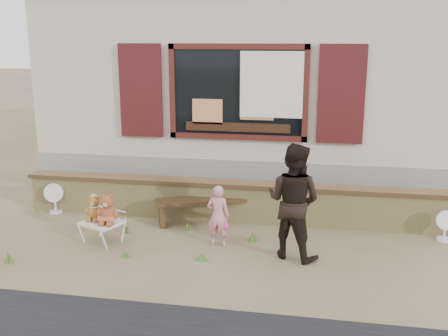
% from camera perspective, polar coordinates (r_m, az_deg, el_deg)
% --- Properties ---
extents(ground, '(80.00, 80.00, 0.00)m').
position_cam_1_polar(ground, '(8.02, -0.78, -7.99)').
color(ground, brown).
rests_on(ground, ground).
extents(shopfront, '(8.04, 5.13, 4.00)m').
position_cam_1_polar(shopfront, '(11.90, 3.43, 9.19)').
color(shopfront, '#B9AC96').
rests_on(shopfront, ground).
extents(brick_wall, '(7.10, 0.36, 0.67)m').
position_cam_1_polar(brick_wall, '(8.82, 0.47, -3.53)').
color(brick_wall, tan).
rests_on(brick_wall, ground).
extents(bench, '(1.68, 0.94, 0.43)m').
position_cam_1_polar(bench, '(8.69, -1.93, -4.03)').
color(bench, '#342312').
rests_on(bench, ground).
extents(folding_chair, '(0.68, 0.64, 0.33)m').
position_cam_1_polar(folding_chair, '(8.09, -13.14, -5.89)').
color(folding_chair, silver).
rests_on(folding_chair, ground).
extents(teddy_bear_left, '(0.36, 0.34, 0.39)m').
position_cam_1_polar(teddy_bear_left, '(8.11, -13.94, -4.17)').
color(teddy_bear_left, brown).
rests_on(teddy_bear_left, folding_chair).
extents(teddy_bear_right, '(0.42, 0.39, 0.46)m').
position_cam_1_polar(teddy_bear_right, '(7.91, -12.53, -4.31)').
color(teddy_bear_right, brown).
rests_on(teddy_bear_right, folding_chair).
extents(child, '(0.34, 0.23, 0.92)m').
position_cam_1_polar(child, '(7.73, -0.64, -5.19)').
color(child, pink).
rests_on(child, ground).
extents(adult, '(0.97, 0.88, 1.63)m').
position_cam_1_polar(adult, '(7.29, 7.57, -3.60)').
color(adult, black).
rests_on(adult, ground).
extents(fan_left, '(0.35, 0.23, 0.54)m').
position_cam_1_polar(fan_left, '(9.65, -17.95, -3.10)').
color(fan_left, silver).
rests_on(fan_left, ground).
extents(fan_right, '(0.30, 0.21, 0.49)m').
position_cam_1_polar(fan_right, '(8.63, 22.93, -5.77)').
color(fan_right, white).
rests_on(fan_right, ground).
extents(grass_tufts, '(3.34, 1.76, 0.16)m').
position_cam_1_polar(grass_tufts, '(7.83, -6.00, -8.08)').
color(grass_tufts, '#406126').
rests_on(grass_tufts, ground).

